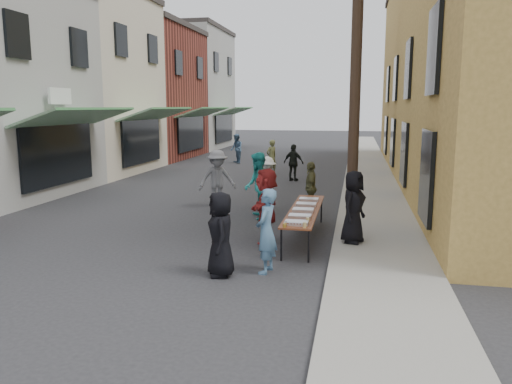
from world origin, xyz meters
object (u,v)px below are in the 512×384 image
at_px(utility_pole_mid, 357,79).
at_px(serving_table, 304,211).
at_px(guest_front_a, 221,234).
at_px(guest_front_c, 258,186).
at_px(utility_pole_near, 356,52).
at_px(catering_tray_sausage, 297,223).
at_px(utility_pole_far, 357,88).
at_px(server, 353,207).

xyz_separation_m(utility_pole_mid, serving_table, (-1.13, -12.37, -3.79)).
bearing_deg(guest_front_a, guest_front_c, 162.35).
bearing_deg(utility_pole_mid, guest_front_c, -104.64).
bearing_deg(serving_table, utility_pole_near, 18.00).
distance_m(utility_pole_near, serving_table, 3.97).
distance_m(utility_pole_near, guest_front_a, 5.56).
height_order(catering_tray_sausage, guest_front_a, guest_front_a).
relative_size(utility_pole_far, catering_tray_sausage, 18.00).
bearing_deg(server, catering_tray_sausage, 158.34).
xyz_separation_m(utility_pole_mid, catering_tray_sausage, (-1.13, -14.02, -3.71)).
bearing_deg(guest_front_c, utility_pole_near, 39.85).
distance_m(utility_pole_mid, server, 13.28).
bearing_deg(utility_pole_near, utility_pole_mid, 90.00).
xyz_separation_m(utility_pole_near, catering_tray_sausage, (-1.13, -2.02, -3.71)).
bearing_deg(server, utility_pole_near, 25.82).
height_order(utility_pole_near, utility_pole_far, same).
bearing_deg(server, guest_front_a, 158.61).
relative_size(serving_table, catering_tray_sausage, 8.00).
bearing_deg(utility_pole_far, utility_pole_mid, -90.00).
distance_m(serving_table, catering_tray_sausage, 1.65).
xyz_separation_m(catering_tray_sausage, server, (1.18, 1.22, 0.15)).
bearing_deg(utility_pole_far, server, -89.88).
bearing_deg(guest_front_c, utility_pole_mid, 146.87).
distance_m(utility_pole_near, server, 3.64).
bearing_deg(server, utility_pole_far, 22.32).
distance_m(guest_front_c, server, 3.69).
distance_m(utility_pole_near, utility_pole_mid, 12.00).
bearing_deg(serving_table, catering_tray_sausage, -90.00).
distance_m(utility_pole_mid, guest_front_a, 16.01).
xyz_separation_m(utility_pole_near, server, (0.05, -0.79, -3.56)).
relative_size(utility_pole_near, serving_table, 2.25).
distance_m(serving_table, guest_front_c, 2.58).
distance_m(utility_pole_near, utility_pole_far, 24.00).
height_order(utility_pole_mid, guest_front_a, utility_pole_mid).
relative_size(utility_pole_near, server, 5.33).
relative_size(serving_table, guest_front_a, 2.42).
bearing_deg(utility_pole_near, catering_tray_sausage, -119.18).
distance_m(serving_table, guest_front_a, 3.30).
height_order(utility_pole_mid, guest_front_c, utility_pole_mid).
xyz_separation_m(utility_pole_far, server, (0.05, -24.79, -3.56)).
relative_size(guest_front_c, server, 1.15).
bearing_deg(serving_table, guest_front_c, 127.78).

